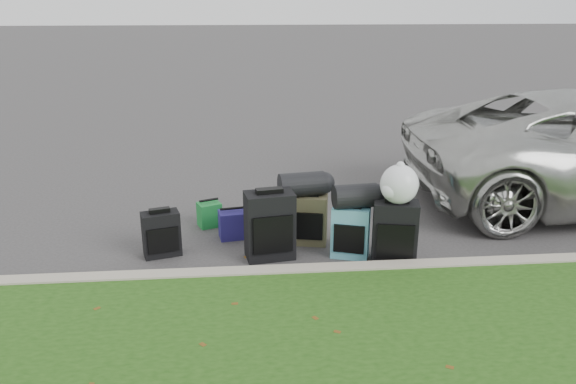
{
  "coord_description": "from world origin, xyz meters",
  "views": [
    {
      "loc": [
        -0.65,
        -6.1,
        2.73
      ],
      "look_at": [
        -0.1,
        0.2,
        0.55
      ],
      "focal_mm": 35.0,
      "sensor_mm": 36.0,
      "label": 1
    }
  ],
  "objects": [
    {
      "name": "trash_bag",
      "position": [
        0.99,
        -0.68,
        0.9
      ],
      "size": [
        0.4,
        0.4,
        0.4
      ],
      "primitive_type": "sphere",
      "color": "white",
      "rests_on": "suitcase_large_black_right"
    },
    {
      "name": "suitcase_large_black_left",
      "position": [
        -0.36,
        -0.41,
        0.38
      ],
      "size": [
        0.57,
        0.39,
        0.76
      ],
      "primitive_type": "cube",
      "rotation": [
        0.0,
        0.0,
        0.16
      ],
      "color": "black",
      "rests_on": "ground"
    },
    {
      "name": "duffel_left",
      "position": [
        0.04,
        -0.05,
        0.73
      ],
      "size": [
        0.55,
        0.35,
        0.28
      ],
      "primitive_type": "cylinder",
      "rotation": [
        0.0,
        1.57,
        0.15
      ],
      "color": "black",
      "rests_on": "suitcase_olive"
    },
    {
      "name": "duffel_right",
      "position": [
        0.57,
        -0.47,
        0.71
      ],
      "size": [
        0.49,
        0.31,
        0.26
      ],
      "primitive_type": "cylinder",
      "rotation": [
        0.0,
        1.57,
        0.1
      ],
      "color": "black",
      "rests_on": "suitcase_teal"
    },
    {
      "name": "curb",
      "position": [
        0.0,
        -1.0,
        0.07
      ],
      "size": [
        120.0,
        0.18,
        0.15
      ],
      "primitive_type": "cube",
      "color": "#9E937F",
      "rests_on": "ground"
    },
    {
      "name": "ground",
      "position": [
        0.0,
        0.0,
        0.0
      ],
      "size": [
        120.0,
        120.0,
        0.0
      ],
      "primitive_type": "plane",
      "color": "#383535",
      "rests_on": "ground"
    },
    {
      "name": "suitcase_small_black",
      "position": [
        -1.56,
        -0.25,
        0.25
      ],
      "size": [
        0.45,
        0.33,
        0.51
      ],
      "primitive_type": "cube",
      "rotation": [
        0.0,
        0.0,
        0.28
      ],
      "color": "black",
      "rests_on": "ground"
    },
    {
      "name": "suitcase_teal",
      "position": [
        0.54,
        -0.46,
        0.29
      ],
      "size": [
        0.46,
        0.36,
        0.58
      ],
      "primitive_type": "cube",
      "rotation": [
        0.0,
        0.0,
        -0.31
      ],
      "color": "teal",
      "rests_on": "ground"
    },
    {
      "name": "suitcase_olive",
      "position": [
        0.12,
        -0.05,
        0.29
      ],
      "size": [
        0.47,
        0.35,
        0.59
      ],
      "primitive_type": "cube",
      "rotation": [
        0.0,
        0.0,
        -0.21
      ],
      "color": "#46422B",
      "rests_on": "ground"
    },
    {
      "name": "tote_navy",
      "position": [
        -0.77,
        0.17,
        0.17
      ],
      "size": [
        0.35,
        0.29,
        0.33
      ],
      "primitive_type": "cube",
      "rotation": [
        0.0,
        0.0,
        0.16
      ],
      "color": "navy",
      "rests_on": "ground"
    },
    {
      "name": "suitcase_large_black_right",
      "position": [
        0.97,
        -0.68,
        0.35
      ],
      "size": [
        0.52,
        0.37,
        0.7
      ],
      "primitive_type": "cube",
      "rotation": [
        0.0,
        0.0,
        -0.21
      ],
      "color": "black",
      "rests_on": "ground"
    },
    {
      "name": "tote_green",
      "position": [
        -1.07,
        0.56,
        0.15
      ],
      "size": [
        0.33,
        0.3,
        0.31
      ],
      "primitive_type": "cube",
      "rotation": [
        0.0,
        0.0,
        0.37
      ],
      "color": "#1B7D33",
      "rests_on": "ground"
    }
  ]
}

